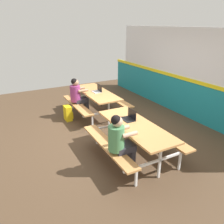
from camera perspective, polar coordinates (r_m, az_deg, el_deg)
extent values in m
cube|color=#4C3826|center=(5.92, -1.13, -5.26)|extent=(10.00, 10.00, 0.02)
cube|color=teal|center=(7.23, 17.97, 3.60)|extent=(8.00, 0.12, 1.10)
cube|color=yellow|center=(7.03, 18.17, 8.16)|extent=(8.00, 0.03, 0.10)
cube|color=silver|center=(6.95, 19.30, 14.20)|extent=(6.72, 0.12, 1.40)
cube|color=tan|center=(6.81, -4.07, 5.04)|extent=(2.05, 0.78, 0.04)
cube|color=tan|center=(6.69, -8.98, 1.88)|extent=(1.95, 0.30, 0.04)
cube|color=tan|center=(7.17, 0.64, 3.53)|extent=(1.95, 0.30, 0.04)
cube|color=white|center=(7.67, -6.56, 4.01)|extent=(0.04, 0.04, 0.70)
cube|color=white|center=(7.66, -6.57, 4.29)|extent=(0.06, 1.55, 0.04)
cube|color=white|center=(7.56, -10.09, 2.37)|extent=(0.04, 0.04, 0.41)
cube|color=white|center=(7.90, -3.09, 3.56)|extent=(0.04, 0.04, 0.41)
cube|color=white|center=(6.22, -0.82, -0.22)|extent=(0.04, 0.04, 0.70)
cube|color=white|center=(6.20, -0.82, 0.12)|extent=(0.06, 1.55, 0.04)
cube|color=white|center=(6.08, -5.08, -2.33)|extent=(0.04, 0.04, 0.41)
cube|color=white|center=(6.50, 3.18, -0.61)|extent=(0.04, 0.04, 0.41)
cube|color=tan|center=(4.63, 5.98, -3.52)|extent=(2.05, 0.78, 0.04)
cube|color=tan|center=(4.48, -1.04, -8.52)|extent=(1.95, 0.30, 0.04)
cube|color=tan|center=(5.10, 11.84, -4.96)|extent=(1.95, 0.30, 0.04)
cube|color=white|center=(5.43, 0.94, -3.66)|extent=(0.04, 0.04, 0.70)
cube|color=white|center=(5.42, 0.94, -3.28)|extent=(0.06, 1.55, 0.04)
cube|color=white|center=(5.30, -3.92, -6.17)|extent=(0.04, 0.04, 0.41)
cube|color=white|center=(5.74, 5.40, -3.92)|extent=(0.04, 0.04, 0.41)
cube|color=white|center=(4.23, 12.20, -12.37)|extent=(0.04, 0.04, 0.70)
cube|color=white|center=(4.21, 12.25, -11.92)|extent=(0.06, 1.55, 0.04)
cube|color=white|center=(4.06, 6.25, -16.16)|extent=(0.04, 0.04, 0.41)
cube|color=white|center=(4.61, 17.05, -11.92)|extent=(0.04, 0.04, 0.41)
cylinder|color=#2D2D38|center=(7.04, -6.93, 1.23)|extent=(0.11, 0.11, 0.45)
cylinder|color=#2D2D38|center=(6.88, -6.39, 0.76)|extent=(0.11, 0.11, 0.45)
cube|color=#2D2D38|center=(6.81, -7.96, 3.02)|extent=(0.30, 0.38, 0.12)
cylinder|color=#8C3372|center=(6.69, -9.44, 4.73)|extent=(0.30, 0.30, 0.48)
cylinder|color=#A57A5B|center=(6.85, -8.29, 6.05)|extent=(0.08, 0.30, 0.08)
cylinder|color=#A57A5B|center=(6.59, -7.45, 5.47)|extent=(0.08, 0.30, 0.08)
sphere|color=#A57A5B|center=(6.60, -9.45, 7.49)|extent=(0.20, 0.20, 0.20)
sphere|color=black|center=(6.58, -9.72, 7.75)|extent=(0.18, 0.18, 0.18)
cylinder|color=#2D2D38|center=(4.54, 4.14, -11.18)|extent=(0.11, 0.11, 0.45)
cylinder|color=#2D2D38|center=(4.41, 5.39, -12.29)|extent=(0.11, 0.11, 0.45)
cube|color=#2D2D38|center=(4.25, 3.12, -9.09)|extent=(0.30, 0.38, 0.12)
cylinder|color=#4C8C59|center=(4.06, 1.10, -6.79)|extent=(0.30, 0.30, 0.48)
cylinder|color=tan|center=(4.21, 2.58, -4.21)|extent=(0.08, 0.30, 0.08)
cylinder|color=tan|center=(4.00, 4.60, -5.77)|extent=(0.08, 0.30, 0.08)
sphere|color=tan|center=(3.92, 1.39, -2.49)|extent=(0.20, 0.20, 0.20)
sphere|color=black|center=(3.89, 1.01, -2.11)|extent=(0.18, 0.18, 0.18)
cube|color=silver|center=(6.79, -4.02, 5.23)|extent=(0.32, 0.22, 0.01)
cube|color=black|center=(6.80, -3.23, 6.26)|extent=(0.32, 0.01, 0.21)
cube|color=black|center=(4.84, 4.08, -1.90)|extent=(0.32, 0.22, 0.01)
cube|color=black|center=(4.85, 5.18, -0.45)|extent=(0.32, 0.01, 0.21)
cube|color=yellow|center=(6.67, -11.31, -0.28)|extent=(0.30, 0.18, 0.44)
cube|color=yellow|center=(6.73, -10.38, -0.63)|extent=(0.21, 0.04, 0.19)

